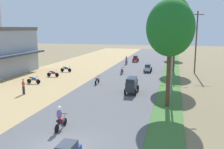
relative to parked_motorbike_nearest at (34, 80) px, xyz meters
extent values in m
plane|color=#7A6B4C|center=(10.54, -14.75, -0.55)|extent=(180.00, 180.00, 0.00)
cube|color=#565659|center=(10.54, -14.75, -0.51)|extent=(9.00, 140.00, 0.08)
cube|color=#2D3847|center=(-4.77, 3.73, 2.52)|extent=(1.20, 13.57, 0.25)
cylinder|color=black|center=(0.59, 0.00, -0.21)|extent=(0.56, 0.06, 0.56)
cylinder|color=black|center=(-0.65, 0.00, -0.21)|extent=(0.56, 0.06, 0.56)
cube|color=#333338|center=(-0.03, 0.00, -0.03)|extent=(1.12, 0.12, 0.12)
ellipsoid|color=#1E4CA5|center=(0.05, 0.00, 0.11)|extent=(0.64, 0.28, 0.32)
cube|color=black|center=(-0.31, 0.00, 0.23)|extent=(0.44, 0.20, 0.10)
cylinder|color=#A5A8AD|center=(0.53, 0.00, 0.06)|extent=(0.26, 0.05, 0.68)
cylinder|color=black|center=(0.47, 0.00, 0.43)|extent=(0.04, 0.54, 0.04)
cylinder|color=black|center=(0.81, 4.65, -0.21)|extent=(0.56, 0.06, 0.56)
cylinder|color=black|center=(-0.43, 4.65, -0.21)|extent=(0.56, 0.06, 0.56)
cube|color=#333338|center=(0.19, 4.65, -0.03)|extent=(1.12, 0.12, 0.12)
ellipsoid|color=#8C1E8C|center=(0.27, 4.65, 0.11)|extent=(0.64, 0.28, 0.32)
cube|color=black|center=(-0.09, 4.65, 0.23)|extent=(0.44, 0.20, 0.10)
cylinder|color=#A5A8AD|center=(0.75, 4.65, 0.06)|extent=(0.26, 0.05, 0.68)
cylinder|color=black|center=(0.69, 4.65, 0.43)|extent=(0.04, 0.54, 0.04)
cylinder|color=black|center=(0.92, 8.79, -0.21)|extent=(0.56, 0.06, 0.56)
cylinder|color=black|center=(-0.32, 8.79, -0.21)|extent=(0.56, 0.06, 0.56)
cube|color=#333338|center=(0.30, 8.79, -0.03)|extent=(1.12, 0.12, 0.12)
ellipsoid|color=#1E4CA5|center=(0.38, 8.79, 0.11)|extent=(0.64, 0.28, 0.32)
cube|color=black|center=(0.02, 8.79, 0.23)|extent=(0.44, 0.20, 0.10)
cylinder|color=#A5A8AD|center=(0.86, 8.79, 0.06)|extent=(0.26, 0.05, 0.68)
cylinder|color=black|center=(0.80, 8.79, 0.43)|extent=(0.04, 0.54, 0.04)
cylinder|color=#33333D|center=(1.64, -4.79, -0.08)|extent=(0.14, 0.14, 0.82)
cylinder|color=#33333D|center=(1.82, -4.83, -0.08)|extent=(0.14, 0.14, 0.82)
ellipsoid|color=#BF3333|center=(1.73, -4.81, 0.61)|extent=(0.40, 0.31, 0.56)
sphere|color=#9E7556|center=(1.73, -4.81, 1.02)|extent=(0.22, 0.22, 0.22)
cylinder|color=#4C351E|center=(16.16, -5.38, 2.21)|extent=(0.35, 0.35, 5.41)
ellipsoid|color=#1A6422|center=(16.16, -5.38, 6.22)|extent=(3.98, 3.98, 4.73)
cylinder|color=#4C351E|center=(16.25, 4.82, 2.64)|extent=(0.27, 0.27, 6.27)
ellipsoid|color=#27631B|center=(16.25, 4.82, 7.28)|extent=(4.21, 4.21, 5.44)
cylinder|color=#4C351E|center=(16.46, 13.69, 2.40)|extent=(0.38, 0.38, 5.78)
ellipsoid|color=#1E571E|center=(16.46, 13.69, 6.66)|extent=(4.04, 4.04, 5.00)
cylinder|color=#4C351E|center=(16.11, 30.77, 2.14)|extent=(0.37, 0.37, 5.27)
ellipsoid|color=#214F1E|center=(16.11, 30.77, 6.03)|extent=(3.75, 3.75, 4.55)
cylinder|color=gray|center=(16.34, -1.87, 3.59)|extent=(0.16, 0.16, 8.16)
cylinder|color=gray|center=(15.64, -1.87, 7.52)|extent=(1.40, 0.08, 0.08)
ellipsoid|color=silver|center=(14.94, -1.87, 7.45)|extent=(0.36, 0.20, 0.14)
cylinder|color=gray|center=(17.04, -1.87, 7.52)|extent=(1.40, 0.08, 0.08)
ellipsoid|color=silver|center=(17.74, -1.87, 7.45)|extent=(0.36, 0.20, 0.14)
cylinder|color=gray|center=(16.34, 10.23, 3.38)|extent=(0.16, 0.16, 7.75)
cylinder|color=gray|center=(15.64, 10.23, 7.11)|extent=(1.40, 0.08, 0.08)
ellipsoid|color=silver|center=(14.94, 10.23, 7.04)|extent=(0.36, 0.20, 0.14)
cylinder|color=gray|center=(17.04, 10.23, 7.11)|extent=(1.40, 0.08, 0.08)
ellipsoid|color=silver|center=(17.74, 10.23, 7.04)|extent=(0.36, 0.20, 0.14)
cylinder|color=gray|center=(16.34, 26.82, 3.69)|extent=(0.16, 0.16, 8.36)
cylinder|color=gray|center=(15.64, 26.82, 7.71)|extent=(1.40, 0.08, 0.08)
ellipsoid|color=silver|center=(14.94, 26.82, 7.64)|extent=(0.36, 0.20, 0.14)
cylinder|color=gray|center=(17.04, 26.82, 7.71)|extent=(1.40, 0.08, 0.08)
ellipsoid|color=silver|center=(17.74, 26.82, 7.64)|extent=(0.36, 0.20, 0.14)
cylinder|color=gray|center=(16.34, 38.99, 3.53)|extent=(0.16, 0.16, 8.05)
cylinder|color=gray|center=(15.64, 38.99, 7.41)|extent=(1.40, 0.08, 0.08)
ellipsoid|color=silver|center=(14.94, 38.99, 7.34)|extent=(0.36, 0.20, 0.14)
cylinder|color=gray|center=(17.04, 38.99, 7.41)|extent=(1.40, 0.08, 0.08)
ellipsoid|color=silver|center=(17.74, 38.99, 7.34)|extent=(0.36, 0.20, 0.14)
cylinder|color=brown|center=(19.64, 12.63, 4.04)|extent=(0.20, 0.20, 9.19)
cube|color=#473323|center=(19.64, 12.63, 8.14)|extent=(1.80, 0.10, 0.10)
cube|color=#232B38|center=(11.76, -16.62, 0.56)|extent=(0.77, 1.10, 0.40)
cube|color=#282D33|center=(12.44, -1.82, 0.38)|extent=(0.95, 2.40, 0.95)
cube|color=#232B38|center=(12.44, -1.92, 1.03)|extent=(0.87, 2.00, 0.35)
cylinder|color=black|center=(12.97, -2.68, -0.13)|extent=(0.12, 0.68, 0.68)
cylinder|color=black|center=(11.90, -2.68, -0.13)|extent=(0.12, 0.68, 0.68)
cylinder|color=black|center=(12.97, -0.96, -0.13)|extent=(0.12, 0.68, 0.68)
cylinder|color=black|center=(11.90, -0.96, -0.13)|extent=(0.12, 0.68, 0.68)
cube|color=#B7BCC1|center=(12.72, 11.57, 0.10)|extent=(0.88, 2.25, 0.44)
cube|color=#232B38|center=(12.72, 11.47, 0.52)|extent=(0.81, 1.30, 0.40)
cylinder|color=black|center=(13.21, 10.76, -0.15)|extent=(0.11, 0.64, 0.64)
cylinder|color=black|center=(12.22, 10.76, -0.15)|extent=(0.11, 0.64, 0.64)
cylinder|color=black|center=(13.21, 12.38, -0.15)|extent=(0.11, 0.64, 0.64)
cylinder|color=black|center=(12.22, 12.38, -0.15)|extent=(0.11, 0.64, 0.64)
cube|color=red|center=(9.07, 22.93, 0.11)|extent=(0.84, 1.95, 0.50)
cube|color=#232B38|center=(9.07, 22.88, 0.56)|extent=(0.77, 1.10, 0.40)
cylinder|color=black|center=(8.60, 23.63, -0.17)|extent=(0.10, 0.60, 0.60)
cylinder|color=black|center=(9.54, 23.63, -0.17)|extent=(0.10, 0.60, 0.60)
cylinder|color=black|center=(8.60, 22.23, -0.17)|extent=(0.10, 0.60, 0.60)
cylinder|color=black|center=(9.54, 22.23, -0.17)|extent=(0.10, 0.60, 0.60)
cylinder|color=black|center=(9.42, -11.74, -0.19)|extent=(0.06, 0.56, 0.56)
cylinder|color=black|center=(9.42, -12.98, -0.19)|extent=(0.06, 0.56, 0.56)
cube|color=#333338|center=(9.42, -12.36, -0.01)|extent=(0.12, 1.12, 0.12)
ellipsoid|color=red|center=(9.42, -12.28, 0.13)|extent=(0.28, 0.64, 0.32)
cube|color=black|center=(9.42, -12.64, 0.25)|extent=(0.20, 0.44, 0.10)
cylinder|color=#A5A8AD|center=(9.42, -11.80, 0.08)|extent=(0.05, 0.26, 0.68)
cylinder|color=black|center=(9.42, -11.86, 0.45)|extent=(0.54, 0.04, 0.04)
ellipsoid|color=#724C8C|center=(9.42, -12.56, 0.65)|extent=(0.36, 0.28, 0.64)
sphere|color=white|center=(9.42, -12.52, 1.05)|extent=(0.28, 0.28, 0.28)
cylinder|color=#2D2D38|center=(9.28, -12.46, 0.01)|extent=(0.12, 0.12, 0.48)
cylinder|color=#2D2D38|center=(9.56, -12.46, 0.01)|extent=(0.12, 0.12, 0.48)
cylinder|color=black|center=(7.64, 2.11, -0.19)|extent=(0.06, 0.56, 0.56)
cylinder|color=black|center=(7.64, 0.87, -0.19)|extent=(0.06, 0.56, 0.56)
cube|color=#333338|center=(7.64, 1.49, -0.01)|extent=(0.12, 1.12, 0.12)
ellipsoid|color=#8C1E8C|center=(7.64, 1.57, 0.13)|extent=(0.28, 0.64, 0.32)
cube|color=black|center=(7.64, 1.21, 0.25)|extent=(0.20, 0.44, 0.10)
cylinder|color=#A5A8AD|center=(7.64, 2.05, 0.08)|extent=(0.05, 0.26, 0.68)
cylinder|color=black|center=(7.64, 1.99, 0.45)|extent=(0.54, 0.04, 0.04)
cylinder|color=black|center=(9.20, 9.42, -0.19)|extent=(0.06, 0.56, 0.56)
cylinder|color=black|center=(9.20, 8.18, -0.19)|extent=(0.06, 0.56, 0.56)
cube|color=#333338|center=(9.20, 8.80, -0.01)|extent=(0.12, 1.12, 0.12)
ellipsoid|color=#8C1E8C|center=(9.20, 8.88, 0.13)|extent=(0.28, 0.64, 0.32)
cube|color=black|center=(9.20, 8.52, 0.25)|extent=(0.20, 0.44, 0.10)
cylinder|color=#A5A8AD|center=(9.20, 9.36, 0.08)|extent=(0.05, 0.26, 0.68)
cylinder|color=black|center=(9.20, 9.30, 0.45)|extent=(0.54, 0.04, 0.04)
cylinder|color=black|center=(7.97, 19.48, -0.19)|extent=(0.06, 0.56, 0.56)
cylinder|color=black|center=(7.97, 18.24, -0.19)|extent=(0.06, 0.56, 0.56)
cube|color=#333338|center=(7.97, 18.86, -0.01)|extent=(0.12, 1.12, 0.12)
ellipsoid|color=silver|center=(7.97, 18.94, 0.13)|extent=(0.28, 0.64, 0.32)
cube|color=black|center=(7.97, 18.58, 0.25)|extent=(0.20, 0.44, 0.10)
cylinder|color=#A5A8AD|center=(7.97, 19.42, 0.08)|extent=(0.05, 0.26, 0.68)
cylinder|color=black|center=(7.97, 19.36, 0.45)|extent=(0.54, 0.04, 0.04)
ellipsoid|color=#724C8C|center=(7.97, 18.66, 0.65)|extent=(0.36, 0.28, 0.64)
sphere|color=white|center=(7.97, 18.70, 1.05)|extent=(0.28, 0.28, 0.28)
cylinder|color=#2D2D38|center=(7.83, 18.76, 0.01)|extent=(0.12, 0.12, 0.48)
cylinder|color=#2D2D38|center=(8.11, 18.76, 0.01)|extent=(0.12, 0.12, 0.48)
camera|label=1|loc=(16.58, -27.03, 6.20)|focal=40.50mm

